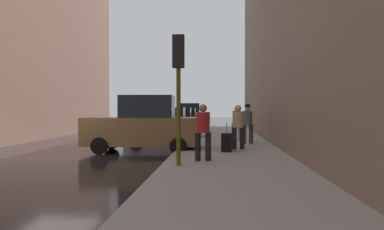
# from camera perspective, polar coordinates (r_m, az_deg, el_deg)

# --- Properties ---
(ground_plane) EXTENTS (120.00, 120.00, 0.00)m
(ground_plane) POSITION_cam_1_polar(r_m,az_deg,el_deg) (14.04, -19.66, -6.13)
(ground_plane) COLOR black
(sidewalk) EXTENTS (4.00, 40.00, 0.15)m
(sidewalk) POSITION_cam_1_polar(r_m,az_deg,el_deg) (12.90, 5.77, -6.37)
(sidewalk) COLOR gray
(sidewalk) RESTS_ON ground_plane
(parked_bronze_suv) EXTENTS (4.65, 2.16, 2.25)m
(parked_bronze_suv) POSITION_cam_1_polar(r_m,az_deg,el_deg) (15.08, -7.34, -1.66)
(parked_bronze_suv) COLOR brown
(parked_bronze_suv) RESTS_ON ground_plane
(parked_silver_sedan) EXTENTS (4.21, 2.08, 1.79)m
(parked_silver_sedan) POSITION_cam_1_polar(r_m,az_deg,el_deg) (21.04, -4.17, -1.40)
(parked_silver_sedan) COLOR #B7BABF
(parked_silver_sedan) RESTS_ON ground_plane
(parked_gray_coupe) EXTENTS (4.21, 2.08, 1.79)m
(parked_gray_coupe) POSITION_cam_1_polar(r_m,az_deg,el_deg) (26.19, -2.60, -0.93)
(parked_gray_coupe) COLOR slate
(parked_gray_coupe) RESTS_ON ground_plane
(parked_red_hatchback) EXTENTS (4.21, 2.09, 1.79)m
(parked_red_hatchback) POSITION_cam_1_polar(r_m,az_deg,el_deg) (31.71, -1.49, -0.59)
(parked_red_hatchback) COLOR #B2191E
(parked_red_hatchback) RESTS_ON ground_plane
(parked_white_van) EXTENTS (4.65, 2.16, 2.25)m
(parked_white_van) POSITION_cam_1_polar(r_m,az_deg,el_deg) (37.29, -0.70, -0.07)
(parked_white_van) COLOR silver
(parked_white_van) RESTS_ON ground_plane
(fire_hydrant) EXTENTS (0.42, 0.22, 0.70)m
(fire_hydrant) POSITION_cam_1_polar(r_m,az_deg,el_deg) (20.00, 0.61, -2.53)
(fire_hydrant) COLOR red
(fire_hydrant) RESTS_ON sidewalk
(traffic_light) EXTENTS (0.32, 0.32, 3.60)m
(traffic_light) POSITION_cam_1_polar(r_m,az_deg,el_deg) (10.37, -2.08, 6.69)
(traffic_light) COLOR #514C0F
(traffic_light) RESTS_ON sidewalk
(pedestrian_in_tan_coat) EXTENTS (0.53, 0.49, 1.71)m
(pedestrian_in_tan_coat) POSITION_cam_1_polar(r_m,az_deg,el_deg) (14.56, 7.06, -1.47)
(pedestrian_in_tan_coat) COLOR black
(pedestrian_in_tan_coat) RESTS_ON sidewalk
(pedestrian_in_red_jacket) EXTENTS (0.52, 0.47, 1.71)m
(pedestrian_in_red_jacket) POSITION_cam_1_polar(r_m,az_deg,el_deg) (11.27, 1.68, -2.18)
(pedestrian_in_red_jacket) COLOR black
(pedestrian_in_red_jacket) RESTS_ON sidewalk
(pedestrian_in_jeans) EXTENTS (0.51, 0.43, 1.71)m
(pedestrian_in_jeans) POSITION_cam_1_polar(r_m,az_deg,el_deg) (18.44, 6.83, -0.95)
(pedestrian_in_jeans) COLOR #728CB2
(pedestrian_in_jeans) RESTS_ON sidewalk
(pedestrian_with_beanie) EXTENTS (0.52, 0.45, 1.78)m
(pedestrian_with_beanie) POSITION_cam_1_polar(r_m,az_deg,el_deg) (17.02, 8.48, -1.01)
(pedestrian_with_beanie) COLOR #333338
(pedestrian_with_beanie) RESTS_ON sidewalk
(rolling_suitcase) EXTENTS (0.41, 0.59, 1.04)m
(rolling_suitcase) POSITION_cam_1_polar(r_m,az_deg,el_deg) (13.84, 5.30, -4.14)
(rolling_suitcase) COLOR black
(rolling_suitcase) RESTS_ON sidewalk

